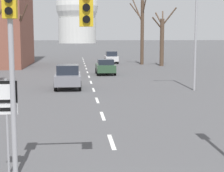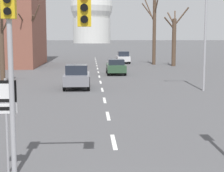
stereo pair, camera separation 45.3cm
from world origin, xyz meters
TOP-DOWN VIEW (x-y plane):
  - lane_stripe_1 at (0.00, 6.95)m, footprint 0.16×2.00m
  - lane_stripe_2 at (0.00, 11.45)m, footprint 0.16×2.00m
  - lane_stripe_3 at (0.00, 15.95)m, footprint 0.16×2.00m
  - lane_stripe_4 at (0.00, 20.45)m, footprint 0.16×2.00m
  - lane_stripe_5 at (0.00, 24.95)m, footprint 0.16×2.00m
  - lane_stripe_6 at (0.00, 29.45)m, footprint 0.16×2.00m
  - lane_stripe_7 at (0.00, 33.95)m, footprint 0.16×2.00m
  - lane_stripe_8 at (0.00, 38.45)m, footprint 0.16×2.00m
  - lane_stripe_9 at (0.00, 42.95)m, footprint 0.16×2.00m
  - lane_stripe_10 at (0.00, 47.45)m, footprint 0.16×2.00m
  - lane_stripe_11 at (0.00, 51.95)m, footprint 0.16×2.00m
  - lane_stripe_12 at (0.00, 56.45)m, footprint 0.16×2.00m
  - lane_stripe_13 at (0.00, 60.95)m, footprint 0.16×2.00m
  - traffic_signal_near_left at (-2.26, 3.77)m, footprint 2.32×0.34m
  - route_sign_post at (-3.15, 3.99)m, footprint 0.60×0.08m
  - street_lamp_right at (6.84, 19.48)m, footprint 1.90×0.36m
  - sedan_near_left at (-1.84, 21.29)m, footprint 1.92×3.87m
  - sedan_near_right at (3.84, 47.27)m, footprint 1.83×3.89m
  - sedan_mid_centre at (1.73, 31.43)m, footprint 1.92×3.81m
  - bare_tree_left_near at (-7.98, 38.54)m, footprint 2.31×2.70m
  - bare_tree_right_near at (7.80, 44.72)m, footprint 2.19×3.48m
  - bare_tree_right_far at (9.98, 41.91)m, footprint 3.33×2.84m
  - capitol_dome at (0.00, 217.54)m, footprint 24.53×24.53m

SIDE VIEW (x-z plane):
  - lane_stripe_1 at x=0.00m, z-range 0.00..0.01m
  - lane_stripe_2 at x=0.00m, z-range 0.00..0.01m
  - lane_stripe_3 at x=0.00m, z-range 0.00..0.01m
  - lane_stripe_4 at x=0.00m, z-range 0.00..0.01m
  - lane_stripe_5 at x=0.00m, z-range 0.00..0.01m
  - lane_stripe_6 at x=0.00m, z-range 0.00..0.01m
  - lane_stripe_7 at x=0.00m, z-range 0.00..0.01m
  - lane_stripe_8 at x=0.00m, z-range 0.00..0.01m
  - lane_stripe_9 at x=0.00m, z-range 0.00..0.01m
  - lane_stripe_10 at x=0.00m, z-range 0.00..0.01m
  - lane_stripe_11 at x=0.00m, z-range 0.00..0.01m
  - lane_stripe_12 at x=0.00m, z-range 0.00..0.01m
  - lane_stripe_13 at x=0.00m, z-range 0.00..0.01m
  - sedan_mid_centre at x=1.73m, z-range 0.01..1.56m
  - sedan_near_right at x=3.84m, z-range 0.00..1.74m
  - sedan_near_left at x=-1.84m, z-range 0.00..1.77m
  - route_sign_post at x=-3.15m, z-range 0.49..3.17m
  - bare_tree_right_far at x=9.98m, z-range -0.23..7.33m
  - bare_tree_left_near at x=-7.98m, z-range -0.08..7.44m
  - traffic_signal_near_left at x=-2.26m, z-range 1.38..6.71m
  - bare_tree_right_near at x=7.80m, z-range -0.19..10.04m
  - street_lamp_right at x=6.84m, z-range 0.95..10.85m
  - capitol_dome at x=0.00m, z-range -0.45..34.20m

